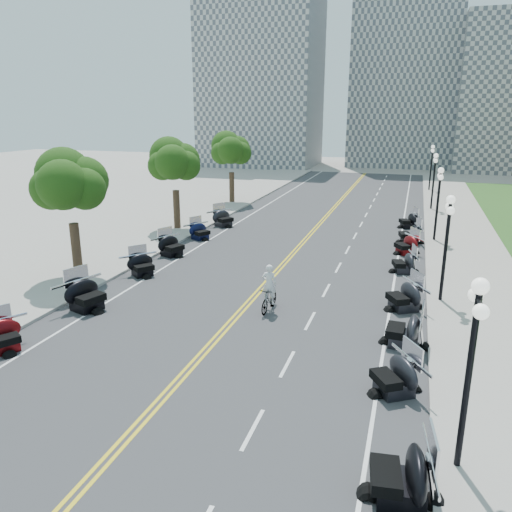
% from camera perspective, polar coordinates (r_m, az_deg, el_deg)
% --- Properties ---
extents(ground, '(160.00, 160.00, 0.00)m').
position_cam_1_polar(ground, '(22.55, -1.83, -6.45)').
color(ground, gray).
extents(road, '(16.00, 90.00, 0.01)m').
position_cam_1_polar(road, '(31.63, 4.20, 0.24)').
color(road, '#333335').
rests_on(road, ground).
extents(centerline_yellow_a, '(0.12, 90.00, 0.00)m').
position_cam_1_polar(centerline_yellow_a, '(31.66, 3.98, 0.27)').
color(centerline_yellow_a, yellow).
rests_on(centerline_yellow_a, road).
extents(centerline_yellow_b, '(0.12, 90.00, 0.00)m').
position_cam_1_polar(centerline_yellow_b, '(31.61, 4.41, 0.24)').
color(centerline_yellow_b, yellow).
rests_on(centerline_yellow_b, road).
extents(edge_line_north, '(0.12, 90.00, 0.00)m').
position_cam_1_polar(edge_line_north, '(30.86, 15.82, -0.75)').
color(edge_line_north, white).
rests_on(edge_line_north, road).
extents(edge_line_south, '(0.12, 90.00, 0.00)m').
position_cam_1_polar(edge_line_south, '(33.63, -6.46, 1.16)').
color(edge_line_south, white).
rests_on(edge_line_south, road).
extents(lane_dash_4, '(0.12, 2.00, 0.00)m').
position_cam_1_polar(lane_dash_4, '(14.98, -0.37, -19.18)').
color(lane_dash_4, white).
rests_on(lane_dash_4, road).
extents(lane_dash_5, '(0.12, 2.00, 0.00)m').
position_cam_1_polar(lane_dash_5, '(18.25, 3.60, -12.19)').
color(lane_dash_5, white).
rests_on(lane_dash_5, road).
extents(lane_dash_6, '(0.12, 2.00, 0.00)m').
position_cam_1_polar(lane_dash_6, '(21.77, 6.20, -7.37)').
color(lane_dash_6, white).
rests_on(lane_dash_6, road).
extents(lane_dash_7, '(0.12, 2.00, 0.00)m').
position_cam_1_polar(lane_dash_7, '(25.43, 8.03, -3.89)').
color(lane_dash_7, white).
rests_on(lane_dash_7, road).
extents(lane_dash_8, '(0.12, 2.00, 0.00)m').
position_cam_1_polar(lane_dash_8, '(29.18, 9.38, -1.30)').
color(lane_dash_8, white).
rests_on(lane_dash_8, road).
extents(lane_dash_9, '(0.12, 2.00, 0.00)m').
position_cam_1_polar(lane_dash_9, '(32.99, 10.43, 0.70)').
color(lane_dash_9, white).
rests_on(lane_dash_9, road).
extents(lane_dash_10, '(0.12, 2.00, 0.00)m').
position_cam_1_polar(lane_dash_10, '(36.84, 11.25, 2.28)').
color(lane_dash_10, white).
rests_on(lane_dash_10, road).
extents(lane_dash_11, '(0.12, 2.00, 0.00)m').
position_cam_1_polar(lane_dash_11, '(40.72, 11.92, 3.56)').
color(lane_dash_11, white).
rests_on(lane_dash_11, road).
extents(lane_dash_12, '(0.12, 2.00, 0.00)m').
position_cam_1_polar(lane_dash_12, '(44.62, 12.47, 4.62)').
color(lane_dash_12, white).
rests_on(lane_dash_12, road).
extents(lane_dash_13, '(0.12, 2.00, 0.00)m').
position_cam_1_polar(lane_dash_13, '(48.54, 12.94, 5.51)').
color(lane_dash_13, white).
rests_on(lane_dash_13, road).
extents(lane_dash_14, '(0.12, 2.00, 0.00)m').
position_cam_1_polar(lane_dash_14, '(52.47, 13.34, 6.26)').
color(lane_dash_14, white).
rests_on(lane_dash_14, road).
extents(lane_dash_15, '(0.12, 2.00, 0.00)m').
position_cam_1_polar(lane_dash_15, '(56.41, 13.68, 6.91)').
color(lane_dash_15, white).
rests_on(lane_dash_15, road).
extents(lane_dash_16, '(0.12, 2.00, 0.00)m').
position_cam_1_polar(lane_dash_16, '(60.35, 13.98, 7.47)').
color(lane_dash_16, white).
rests_on(lane_dash_16, road).
extents(lane_dash_17, '(0.12, 2.00, 0.00)m').
position_cam_1_polar(lane_dash_17, '(64.31, 14.24, 7.97)').
color(lane_dash_17, white).
rests_on(lane_dash_17, road).
extents(lane_dash_18, '(0.12, 2.00, 0.00)m').
position_cam_1_polar(lane_dash_18, '(68.27, 14.48, 8.41)').
color(lane_dash_18, white).
rests_on(lane_dash_18, road).
extents(lane_dash_19, '(0.12, 2.00, 0.00)m').
position_cam_1_polar(lane_dash_19, '(72.23, 14.68, 8.79)').
color(lane_dash_19, white).
rests_on(lane_dash_19, road).
extents(sidewalk_north, '(5.00, 90.00, 0.15)m').
position_cam_1_polar(sidewalk_north, '(31.03, 23.40, -1.27)').
color(sidewalk_north, '#9E9991').
rests_on(sidewalk_north, ground).
extents(sidewalk_south, '(5.00, 90.00, 0.15)m').
position_cam_1_polar(sidewalk_south, '(35.45, -12.54, 1.76)').
color(sidewalk_south, '#9E9991').
rests_on(sidewalk_south, ground).
extents(distant_block_a, '(18.00, 14.00, 26.00)m').
position_cam_1_polar(distant_block_a, '(85.46, 0.65, 19.10)').
color(distant_block_a, gray).
rests_on(distant_block_a, ground).
extents(distant_block_b, '(16.00, 12.00, 30.00)m').
position_cam_1_polar(distant_block_b, '(87.88, 16.65, 19.70)').
color(distant_block_b, gray).
rests_on(distant_block_b, ground).
extents(street_lamp_1, '(0.50, 1.20, 4.90)m').
position_cam_1_polar(street_lamp_1, '(13.20, 23.10, -12.65)').
color(street_lamp_1, black).
rests_on(street_lamp_1, sidewalk_north).
extents(street_lamp_2, '(0.50, 1.20, 4.90)m').
position_cam_1_polar(street_lamp_2, '(24.43, 20.84, 0.71)').
color(street_lamp_2, black).
rests_on(street_lamp_2, sidewalk_north).
extents(street_lamp_3, '(0.50, 1.20, 4.90)m').
position_cam_1_polar(street_lamp_3, '(36.16, 20.03, 5.54)').
color(street_lamp_3, black).
rests_on(street_lamp_3, sidewalk_north).
extents(street_lamp_4, '(0.50, 1.20, 4.90)m').
position_cam_1_polar(street_lamp_4, '(48.02, 19.62, 8.00)').
color(street_lamp_4, black).
rests_on(street_lamp_4, sidewalk_north).
extents(street_lamp_5, '(0.50, 1.20, 4.90)m').
position_cam_1_polar(street_lamp_5, '(59.94, 19.36, 9.49)').
color(street_lamp_5, black).
rests_on(street_lamp_5, sidewalk_north).
extents(tree_2, '(4.80, 4.80, 9.20)m').
position_cam_1_polar(tree_2, '(27.77, -20.48, 7.05)').
color(tree_2, '#235619').
rests_on(tree_2, sidewalk_south).
extents(tree_3, '(4.80, 4.80, 9.20)m').
position_cam_1_polar(tree_3, '(37.86, -9.27, 10.04)').
color(tree_3, '#235619').
rests_on(tree_3, sidewalk_south).
extents(tree_4, '(4.80, 4.80, 9.20)m').
position_cam_1_polar(tree_4, '(48.83, -2.83, 11.57)').
color(tree_4, '#235619').
rests_on(tree_4, sidewalk_south).
extents(motorcycle_n_3, '(2.41, 2.41, 1.51)m').
position_cam_1_polar(motorcycle_n_3, '(12.86, 16.30, -22.63)').
color(motorcycle_n_3, black).
rests_on(motorcycle_n_3, road).
extents(motorcycle_n_4, '(2.72, 2.72, 1.38)m').
position_cam_1_polar(motorcycle_n_4, '(16.81, 15.60, -12.85)').
color(motorcycle_n_4, black).
rests_on(motorcycle_n_4, road).
extents(motorcycle_n_5, '(2.21, 2.21, 1.46)m').
position_cam_1_polar(motorcycle_n_5, '(20.04, 16.63, -7.90)').
color(motorcycle_n_5, black).
rests_on(motorcycle_n_5, road).
extents(motorcycle_n_6, '(2.81, 2.81, 1.43)m').
position_cam_1_polar(motorcycle_n_6, '(23.55, 16.59, -4.27)').
color(motorcycle_n_6, black).
rests_on(motorcycle_n_6, road).
extents(motorcycle_n_7, '(2.25, 2.25, 1.28)m').
position_cam_1_polar(motorcycle_n_7, '(28.94, 16.58, -0.62)').
color(motorcycle_n_7, black).
rests_on(motorcycle_n_7, road).
extents(motorcycle_n_8, '(2.62, 2.62, 1.33)m').
position_cam_1_polar(motorcycle_n_8, '(32.79, 16.83, 1.35)').
color(motorcycle_n_8, '#590A0C').
rests_on(motorcycle_n_8, road).
extents(motorcycle_n_9, '(2.48, 2.48, 1.45)m').
position_cam_1_polar(motorcycle_n_9, '(35.55, 17.18, 2.54)').
color(motorcycle_n_9, black).
rests_on(motorcycle_n_9, road).
extents(motorcycle_n_10, '(2.42, 2.42, 1.31)m').
position_cam_1_polar(motorcycle_n_10, '(40.25, 17.03, 3.99)').
color(motorcycle_n_10, black).
rests_on(motorcycle_n_10, road).
extents(motorcycle_s_4, '(2.58, 2.58, 1.31)m').
position_cam_1_polar(motorcycle_s_4, '(21.13, -27.01, -8.00)').
color(motorcycle_s_4, '#590A0C').
rests_on(motorcycle_s_4, road).
extents(motorcycle_s_5, '(2.83, 2.83, 1.55)m').
position_cam_1_polar(motorcycle_s_5, '(23.82, -18.86, -4.09)').
color(motorcycle_s_5, black).
rests_on(motorcycle_s_5, road).
extents(motorcycle_s_6, '(2.63, 2.63, 1.31)m').
position_cam_1_polar(motorcycle_s_6, '(27.95, -12.92, -0.91)').
color(motorcycle_s_6, black).
rests_on(motorcycle_s_6, road).
extents(motorcycle_s_7, '(2.64, 2.64, 1.41)m').
position_cam_1_polar(motorcycle_s_7, '(31.42, -9.65, 1.26)').
color(motorcycle_s_7, black).
rests_on(motorcycle_s_7, road).
extents(motorcycle_s_8, '(2.49, 2.49, 1.27)m').
position_cam_1_polar(motorcycle_s_8, '(35.28, -6.42, 2.92)').
color(motorcycle_s_8, black).
rests_on(motorcycle_s_8, road).
extents(motorcycle_s_9, '(2.83, 2.83, 1.43)m').
position_cam_1_polar(motorcycle_s_9, '(39.13, -3.76, 4.42)').
color(motorcycle_s_9, black).
rests_on(motorcycle_s_9, road).
extents(bicycle, '(0.66, 1.93, 1.14)m').
position_cam_1_polar(bicycle, '(22.51, 1.51, -4.93)').
color(bicycle, '#A51414').
rests_on(bicycle, road).
extents(cyclist_rider, '(0.67, 0.44, 1.84)m').
position_cam_1_polar(cyclist_rider, '(22.02, 1.54, -1.30)').
color(cyclist_rider, white).
rests_on(cyclist_rider, bicycle).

